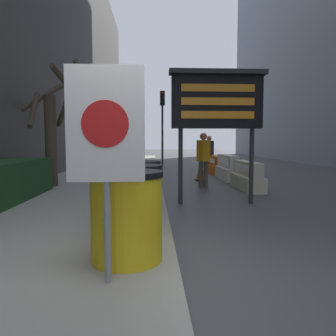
# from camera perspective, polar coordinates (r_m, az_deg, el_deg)

# --- Properties ---
(ground_plane) EXTENTS (120.00, 120.00, 0.00)m
(ground_plane) POSITION_cam_1_polar(r_m,az_deg,el_deg) (3.32, 2.26, -20.08)
(ground_plane) COLOR #3F3F42
(bare_tree) EXTENTS (2.30, 2.55, 3.48)m
(bare_tree) POSITION_cam_1_polar(r_m,az_deg,el_deg) (9.95, -19.14, 7.40)
(bare_tree) COLOR #4C3D2D
(bare_tree) RESTS_ON sidewalk_left
(barrel_drum_foreground) EXTENTS (0.78, 0.78, 0.95)m
(barrel_drum_foreground) POSITION_cam_1_polar(r_m,az_deg,el_deg) (3.52, -7.24, -8.25)
(barrel_drum_foreground) COLOR yellow
(barrel_drum_foreground) RESTS_ON sidewalk_left
(barrel_drum_middle) EXTENTS (0.78, 0.78, 0.95)m
(barrel_drum_middle) POSITION_cam_1_polar(r_m,az_deg,el_deg) (4.41, -6.00, -5.64)
(barrel_drum_middle) COLOR yellow
(barrel_drum_middle) RESTS_ON sidewalk_left
(barrel_drum_back) EXTENTS (0.78, 0.78, 0.95)m
(barrel_drum_back) POSITION_cam_1_polar(r_m,az_deg,el_deg) (5.31, -5.54, -3.90)
(barrel_drum_back) COLOR yellow
(barrel_drum_back) RESTS_ON sidewalk_left
(warning_sign) EXTENTS (0.67, 0.08, 1.91)m
(warning_sign) POSITION_cam_1_polar(r_m,az_deg,el_deg) (2.88, -10.80, 5.38)
(warning_sign) COLOR gray
(warning_sign) RESTS_ON sidewalk_left
(message_board) EXTENTS (2.12, 0.36, 2.94)m
(message_board) POSITION_cam_1_polar(r_m,az_deg,el_deg) (7.41, 8.52, 11.26)
(message_board) COLOR #28282B
(message_board) RESTS_ON ground_plane
(jersey_barrier_cream) EXTENTS (0.53, 1.96, 0.82)m
(jersey_barrier_cream) POSITION_cam_1_polar(r_m,az_deg,el_deg) (9.83, 13.62, -1.56)
(jersey_barrier_cream) COLOR beige
(jersey_barrier_cream) RESTS_ON ground_plane
(jersey_barrier_white) EXTENTS (0.51, 2.14, 0.90)m
(jersey_barrier_white) POSITION_cam_1_polar(r_m,az_deg,el_deg) (12.27, 10.29, -0.14)
(jersey_barrier_white) COLOR silver
(jersey_barrier_white) RESTS_ON ground_plane
(jersey_barrier_orange_far) EXTENTS (0.55, 2.10, 0.78)m
(jersey_barrier_orange_far) POSITION_cam_1_polar(r_m,az_deg,el_deg) (14.66, 8.13, 0.42)
(jersey_barrier_orange_far) COLOR orange
(jersey_barrier_orange_far) RESTS_ON ground_plane
(traffic_cone_near) EXTENTS (0.39, 0.39, 0.69)m
(traffic_cone_near) POSITION_cam_1_polar(r_m,az_deg,el_deg) (9.41, 14.56, -1.97)
(traffic_cone_near) COLOR black
(traffic_cone_near) RESTS_ON ground_plane
(traffic_cone_mid) EXTENTS (0.42, 0.42, 0.75)m
(traffic_cone_mid) POSITION_cam_1_polar(r_m,az_deg,el_deg) (11.82, 5.76, -0.41)
(traffic_cone_mid) COLOR black
(traffic_cone_mid) RESTS_ON ground_plane
(traffic_light_near_curb) EXTENTS (0.28, 0.45, 4.39)m
(traffic_light_near_curb) POSITION_cam_1_polar(r_m,az_deg,el_deg) (19.73, -0.98, 9.71)
(traffic_light_near_curb) COLOR #2D2D30
(traffic_light_near_curb) RESTS_ON ground_plane
(pedestrian_worker) EXTENTS (0.48, 0.34, 1.67)m
(pedestrian_worker) POSITION_cam_1_polar(r_m,az_deg,el_deg) (15.26, 7.17, 3.01)
(pedestrian_worker) COLOR #514C42
(pedestrian_worker) RESTS_ON ground_plane
(pedestrian_passerby) EXTENTS (0.37, 0.49, 1.66)m
(pedestrian_passerby) POSITION_cam_1_polar(r_m,az_deg,el_deg) (9.99, 6.17, 2.21)
(pedestrian_passerby) COLOR #514C42
(pedestrian_passerby) RESTS_ON ground_plane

